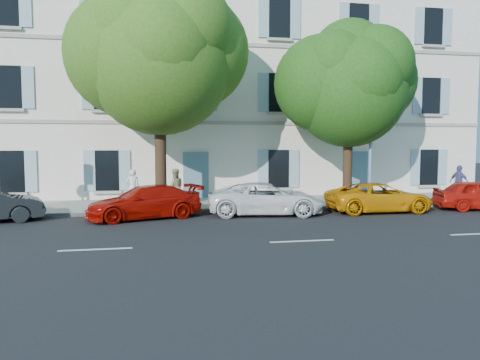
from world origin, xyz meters
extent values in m
plane|color=black|center=(0.00, 0.00, 0.00)|extent=(90.00, 90.00, 0.00)
cube|color=#A09E96|center=(0.00, 4.45, 0.07)|extent=(36.00, 4.50, 0.15)
cube|color=#9E998E|center=(0.00, 2.28, 0.08)|extent=(36.00, 0.16, 0.16)
cube|color=white|center=(0.00, 10.20, 6.00)|extent=(28.00, 7.00, 12.00)
imported|color=#9F0C04|center=(-4.73, 1.21, 0.65)|extent=(4.81, 3.05, 1.30)
imported|color=white|center=(0.20, 1.29, 0.67)|extent=(5.05, 2.84, 1.33)
imported|color=orange|center=(5.16, 1.15, 0.63)|extent=(4.53, 2.10, 1.26)
cylinder|color=#3A2819|center=(-4.04, 3.30, 2.11)|extent=(0.49, 0.49, 3.92)
ellipsoid|color=#477B1F|center=(-4.04, 3.30, 6.41)|extent=(6.26, 6.26, 6.89)
cylinder|color=#3A2819|center=(4.64, 3.33, 1.79)|extent=(0.43, 0.43, 3.27)
ellipsoid|color=#2B651A|center=(4.64, 3.33, 5.42)|extent=(5.32, 5.32, 5.85)
cylinder|color=#7293BF|center=(5.58, 2.94, 3.85)|extent=(0.15, 0.15, 7.40)
cylinder|color=#7293BF|center=(5.58, 2.29, 7.55)|extent=(0.28, 1.29, 0.09)
cube|color=#383A3D|center=(5.58, 1.64, 7.41)|extent=(0.29, 0.45, 0.17)
imported|color=white|center=(-5.27, 3.90, 0.98)|extent=(0.61, 0.40, 1.65)
imported|color=tan|center=(-3.42, 3.66, 0.98)|extent=(0.85, 0.68, 1.67)
imported|color=#554E90|center=(10.49, 3.26, 1.01)|extent=(0.76, 1.09, 1.72)
camera|label=1|loc=(-4.43, -17.31, 2.94)|focal=35.00mm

